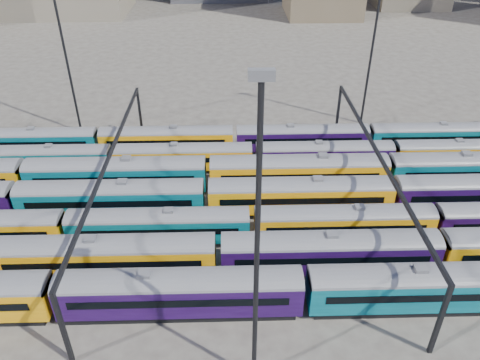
{
  "coord_description": "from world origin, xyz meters",
  "views": [
    {
      "loc": [
        -6.74,
        -44.87,
        33.73
      ],
      "look_at": [
        -5.42,
        2.61,
        3.0
      ],
      "focal_mm": 35.0,
      "sensor_mm": 36.0,
      "label": 1
    }
  ],
  "objects_px": {
    "rake_0": "(180,289)",
    "rake_2": "(159,223)",
    "rake_1": "(218,251)",
    "mast_2": "(257,245)"
  },
  "relations": [
    {
      "from": "rake_2",
      "to": "mast_2",
      "type": "xyz_separation_m",
      "value": [
        9.37,
        -17.0,
        11.39
      ]
    },
    {
      "from": "mast_2",
      "to": "rake_2",
      "type": "bearing_deg",
      "value": 118.86
    },
    {
      "from": "rake_2",
      "to": "rake_1",
      "type": "bearing_deg",
      "value": -37.74
    },
    {
      "from": "rake_1",
      "to": "rake_2",
      "type": "bearing_deg",
      "value": 142.26
    },
    {
      "from": "mast_2",
      "to": "rake_1",
      "type": "bearing_deg",
      "value": 103.63
    },
    {
      "from": "rake_0",
      "to": "rake_1",
      "type": "xyz_separation_m",
      "value": [
        3.38,
        5.0,
        -0.05
      ]
    },
    {
      "from": "rake_0",
      "to": "mast_2",
      "type": "bearing_deg",
      "value": -48.05
    },
    {
      "from": "rake_0",
      "to": "mast_2",
      "type": "height_order",
      "value": "mast_2"
    },
    {
      "from": "rake_0",
      "to": "rake_2",
      "type": "relative_size",
      "value": 1.58
    },
    {
      "from": "rake_0",
      "to": "rake_2",
      "type": "distance_m",
      "value": 10.47
    }
  ]
}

